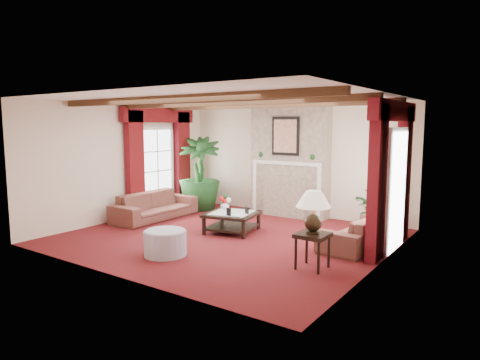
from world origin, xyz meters
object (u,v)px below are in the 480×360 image
Objects in this scene: potted_palm at (200,189)px; coffee_table at (232,222)px; sofa_left at (155,201)px; side_table at (312,251)px; sofa_right at (361,225)px; ottoman at (165,243)px.

potted_palm is 2.20× the size of coffee_table.
sofa_left is at bearing 168.20° from coffee_table.
side_table is at bearing -104.64° from sofa_left.
side_table is at bearing -0.52° from sofa_right.
sofa_left is 4.81m from sofa_right.
potted_palm reaches higher than sofa_left.
sofa_right is (4.78, 0.54, -0.03)m from sofa_left.
potted_palm is at bearing -5.23° from sofa_left.
sofa_right is 3.56m from ottoman.
potted_palm reaches higher than side_table.
sofa_right reaches higher than coffee_table.
sofa_left is at bearing -77.53° from sofa_right.
ottoman is (-2.36, -0.80, -0.07)m from side_table.
sofa_left reaches higher than sofa_right.
coffee_table is at bearing -90.26° from sofa_left.
side_table reaches higher than coffee_table.
side_table is at bearing -30.38° from potted_palm.
potted_palm is at bearing 121.67° from ottoman.
sofa_left is 3.88× the size of side_table.
side_table is (4.47, -2.62, -0.26)m from potted_palm.
potted_palm is 4.04m from ottoman.
sofa_left is 2.19× the size of coffee_table.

